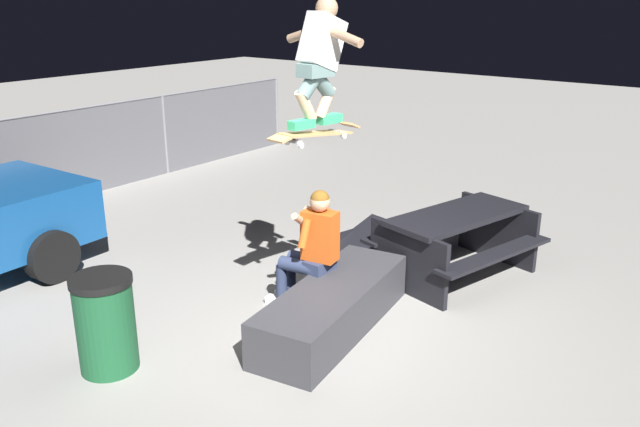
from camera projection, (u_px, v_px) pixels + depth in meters
name	position (u px, v px, depth m)	size (l,w,h in m)	color
ground_plane	(314.00, 333.00, 6.21)	(40.00, 40.00, 0.00)	gray
ledge_box_main	(333.00, 307.00, 6.23)	(2.06, 0.67, 0.45)	#38383D
person_sitting_on_ledge	(311.00, 245.00, 6.48)	(0.60, 0.78, 1.28)	#2D3856
skateboard	(316.00, 134.00, 5.95)	(1.04, 0.32, 0.13)	#AD8451
skater_airborne	(320.00, 56.00, 5.76)	(0.63, 0.89, 1.12)	#2D9E66
kicker_ramp	(362.00, 252.00, 7.97)	(1.30, 1.04, 0.45)	black
picnic_table_back	(456.00, 234.00, 7.35)	(1.97, 1.71, 0.75)	black
trash_bin	(105.00, 323.00, 5.51)	(0.52, 0.52, 0.86)	#19512D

